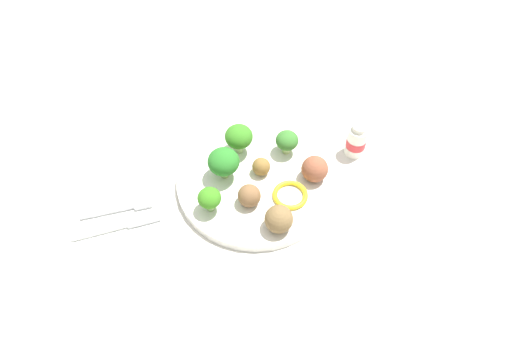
{
  "coord_description": "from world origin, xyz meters",
  "views": [
    {
      "loc": [
        -0.1,
        -0.5,
        0.69
      ],
      "look_at": [
        0.0,
        0.0,
        0.04
      ],
      "focal_mm": 33.68,
      "sensor_mm": 36.0,
      "label": 1
    }
  ],
  "objects_px": {
    "plate": "(256,180)",
    "meatball_center": "(249,196)",
    "broccoli_floret_mid_left": "(209,198)",
    "pepper_ring_back_right": "(290,195)",
    "broccoli_floret_center": "(239,137)",
    "meatball_back_left": "(315,169)",
    "yogurt_bottle": "(356,141)",
    "broccoli_floret_mid_right": "(224,162)",
    "knife": "(121,225)",
    "broccoli_floret_front_left": "(287,141)",
    "fork": "(121,208)",
    "meatball_front_left": "(279,219)",
    "napkin": "(117,219)",
    "meatball_front_right": "(261,167)"
  },
  "relations": [
    {
      "from": "broccoli_floret_center",
      "to": "broccoli_floret_mid_left",
      "type": "height_order",
      "value": "broccoli_floret_center"
    },
    {
      "from": "plate",
      "to": "pepper_ring_back_right",
      "type": "bearing_deg",
      "value": -46.49
    },
    {
      "from": "pepper_ring_back_right",
      "to": "broccoli_floret_mid_right",
      "type": "bearing_deg",
      "value": 146.8
    },
    {
      "from": "yogurt_bottle",
      "to": "broccoli_floret_front_left",
      "type": "bearing_deg",
      "value": 173.84
    },
    {
      "from": "meatball_back_left",
      "to": "napkin",
      "type": "bearing_deg",
      "value": -178.4
    },
    {
      "from": "broccoli_floret_front_left",
      "to": "pepper_ring_back_right",
      "type": "xyz_separation_m",
      "value": [
        -0.02,
        -0.1,
        -0.02
      ]
    },
    {
      "from": "meatball_back_left",
      "to": "knife",
      "type": "relative_size",
      "value": 0.32
    },
    {
      "from": "broccoli_floret_mid_right",
      "to": "pepper_ring_back_right",
      "type": "relative_size",
      "value": 1.01
    },
    {
      "from": "meatball_back_left",
      "to": "fork",
      "type": "height_order",
      "value": "meatball_back_left"
    },
    {
      "from": "plate",
      "to": "broccoli_floret_center",
      "type": "xyz_separation_m",
      "value": [
        -0.02,
        0.07,
        0.05
      ]
    },
    {
      "from": "fork",
      "to": "meatball_front_left",
      "type": "bearing_deg",
      "value": -20.8
    },
    {
      "from": "meatball_back_left",
      "to": "yogurt_bottle",
      "type": "bearing_deg",
      "value": 29.51
    },
    {
      "from": "meatball_back_left",
      "to": "broccoli_floret_center",
      "type": "bearing_deg",
      "value": 143.37
    },
    {
      "from": "fork",
      "to": "knife",
      "type": "xyz_separation_m",
      "value": [
        -0.0,
        -0.04,
        -0.0
      ]
    },
    {
      "from": "yogurt_bottle",
      "to": "broccoli_floret_center",
      "type": "bearing_deg",
      "value": 171.2
    },
    {
      "from": "plate",
      "to": "fork",
      "type": "bearing_deg",
      "value": -177.39
    },
    {
      "from": "napkin",
      "to": "plate",
      "type": "bearing_deg",
      "value": 6.8
    },
    {
      "from": "broccoli_floret_front_left",
      "to": "napkin",
      "type": "height_order",
      "value": "broccoli_floret_front_left"
    },
    {
      "from": "broccoli_floret_mid_right",
      "to": "meatball_center",
      "type": "bearing_deg",
      "value": -64.01
    },
    {
      "from": "broccoli_floret_mid_right",
      "to": "yogurt_bottle",
      "type": "bearing_deg",
      "value": 4.39
    },
    {
      "from": "broccoli_floret_mid_right",
      "to": "meatball_center",
      "type": "height_order",
      "value": "broccoli_floret_mid_right"
    },
    {
      "from": "meatball_front_left",
      "to": "knife",
      "type": "bearing_deg",
      "value": 166.66
    },
    {
      "from": "plate",
      "to": "meatball_front_right",
      "type": "xyz_separation_m",
      "value": [
        0.01,
        0.01,
        0.02
      ]
    },
    {
      "from": "broccoli_floret_mid_left",
      "to": "pepper_ring_back_right",
      "type": "xyz_separation_m",
      "value": [
        0.14,
        -0.0,
        -0.03
      ]
    },
    {
      "from": "broccoli_floret_mid_left",
      "to": "napkin",
      "type": "relative_size",
      "value": 0.28
    },
    {
      "from": "broccoli_floret_center",
      "to": "yogurt_bottle",
      "type": "xyz_separation_m",
      "value": [
        0.21,
        -0.03,
        -0.02
      ]
    },
    {
      "from": "meatball_center",
      "to": "yogurt_bottle",
      "type": "height_order",
      "value": "yogurt_bottle"
    },
    {
      "from": "plate",
      "to": "broccoli_floret_mid_right",
      "type": "xyz_separation_m",
      "value": [
        -0.05,
        0.02,
        0.05
      ]
    },
    {
      "from": "plate",
      "to": "pepper_ring_back_right",
      "type": "height_order",
      "value": "pepper_ring_back_right"
    },
    {
      "from": "broccoli_floret_mid_right",
      "to": "fork",
      "type": "bearing_deg",
      "value": -171.87
    },
    {
      "from": "pepper_ring_back_right",
      "to": "napkin",
      "type": "bearing_deg",
      "value": 175.65
    },
    {
      "from": "broccoli_floret_mid_right",
      "to": "broccoli_floret_mid_left",
      "type": "height_order",
      "value": "broccoli_floret_mid_right"
    },
    {
      "from": "broccoli_floret_mid_left",
      "to": "knife",
      "type": "distance_m",
      "value": 0.16
    },
    {
      "from": "plate",
      "to": "meatball_center",
      "type": "xyz_separation_m",
      "value": [
        -0.02,
        -0.05,
        0.03
      ]
    },
    {
      "from": "pepper_ring_back_right",
      "to": "fork",
      "type": "relative_size",
      "value": 0.5
    },
    {
      "from": "broccoli_floret_front_left",
      "to": "plate",
      "type": "bearing_deg",
      "value": -144.09
    },
    {
      "from": "meatball_front_left",
      "to": "meatball_back_left",
      "type": "bearing_deg",
      "value": 45.94
    },
    {
      "from": "plate",
      "to": "yogurt_bottle",
      "type": "distance_m",
      "value": 0.2
    },
    {
      "from": "meatball_front_left",
      "to": "yogurt_bottle",
      "type": "xyz_separation_m",
      "value": [
        0.18,
        0.14,
        -0.01
      ]
    },
    {
      "from": "broccoli_floret_center",
      "to": "meatball_front_left",
      "type": "distance_m",
      "value": 0.18
    },
    {
      "from": "broccoli_floret_mid_left",
      "to": "knife",
      "type": "bearing_deg",
      "value": 178.86
    },
    {
      "from": "knife",
      "to": "broccoli_floret_front_left",
      "type": "bearing_deg",
      "value": 17.27
    },
    {
      "from": "fork",
      "to": "plate",
      "type": "bearing_deg",
      "value": 2.61
    },
    {
      "from": "fork",
      "to": "broccoli_floret_mid_right",
      "type": "bearing_deg",
      "value": 8.13
    },
    {
      "from": "broccoli_floret_front_left",
      "to": "meatball_front_right",
      "type": "distance_m",
      "value": 0.07
    },
    {
      "from": "meatball_front_left",
      "to": "meatball_center",
      "type": "relative_size",
      "value": 1.19
    },
    {
      "from": "broccoli_floret_mid_right",
      "to": "napkin",
      "type": "bearing_deg",
      "value": -166.89
    },
    {
      "from": "broccoli_floret_mid_left",
      "to": "fork",
      "type": "relative_size",
      "value": 0.39
    },
    {
      "from": "meatball_front_left",
      "to": "knife",
      "type": "xyz_separation_m",
      "value": [
        -0.25,
        0.06,
        -0.03
      ]
    },
    {
      "from": "broccoli_floret_mid_left",
      "to": "meatball_back_left",
      "type": "relative_size",
      "value": 1.01
    }
  ]
}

